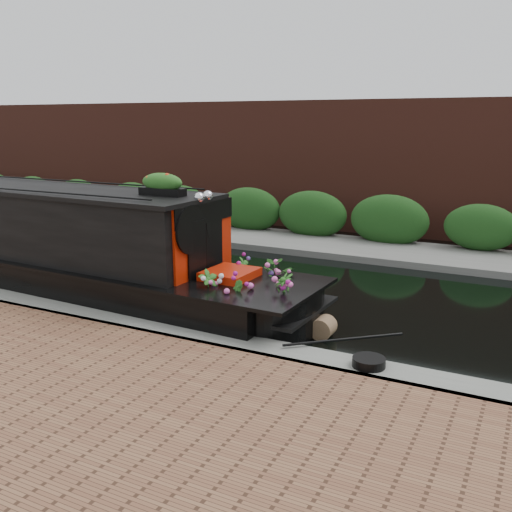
% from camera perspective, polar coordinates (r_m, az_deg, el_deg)
% --- Properties ---
extents(ground, '(80.00, 80.00, 0.00)m').
position_cam_1_polar(ground, '(12.21, -3.22, -2.72)').
color(ground, black).
rests_on(ground, ground).
extents(near_bank_coping, '(40.00, 0.60, 0.50)m').
position_cam_1_polar(near_bank_coping, '(9.65, -13.17, -7.52)').
color(near_bank_coping, slate).
rests_on(near_bank_coping, ground).
extents(far_bank_path, '(40.00, 2.40, 0.34)m').
position_cam_1_polar(far_bank_path, '(15.87, 4.40, 1.04)').
color(far_bank_path, slate).
rests_on(far_bank_path, ground).
extents(far_hedge, '(40.00, 1.10, 2.80)m').
position_cam_1_polar(far_hedge, '(16.69, 5.59, 1.63)').
color(far_hedge, '#1A4115').
rests_on(far_hedge, ground).
extents(far_brick_wall, '(40.00, 1.00, 8.00)m').
position_cam_1_polar(far_brick_wall, '(18.63, 7.96, 2.80)').
color(far_brick_wall, '#52251B').
rests_on(far_brick_wall, ground).
extents(narrowboat, '(11.70, 2.50, 2.72)m').
position_cam_1_polar(narrowboat, '(12.48, -20.89, 0.59)').
color(narrowboat, black).
rests_on(narrowboat, ground).
extents(rope_fender, '(0.35, 0.35, 0.35)m').
position_cam_1_polar(rope_fender, '(9.21, 6.76, -7.12)').
color(rope_fender, brown).
rests_on(rope_fender, ground).
extents(coiled_mooring_rope, '(0.44, 0.44, 0.12)m').
position_cam_1_polar(coiled_mooring_rope, '(7.73, 11.22, -10.36)').
color(coiled_mooring_rope, black).
rests_on(coiled_mooring_rope, near_bank_coping).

